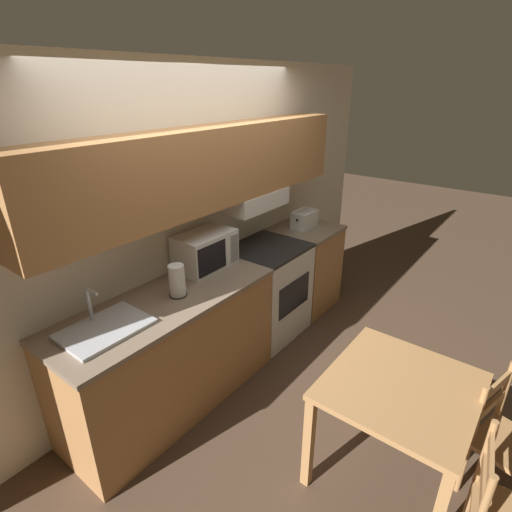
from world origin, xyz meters
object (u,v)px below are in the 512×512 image
sink_basin (105,328)px  chair_right_of_table (507,443)px  toaster (304,219)px  microwave (205,251)px  paper_towel_roll (177,281)px  stove_range (267,290)px  dining_table (399,398)px

sink_basin → chair_right_of_table: 2.54m
toaster → chair_right_of_table: 2.60m
microwave → chair_right_of_table: microwave is taller
sink_basin → chair_right_of_table: sink_basin is taller
sink_basin → paper_towel_roll: 0.60m
stove_range → toaster: size_ratio=3.16×
sink_basin → dining_table: bearing=-60.5°
stove_range → sink_basin: (-1.74, -0.00, 0.48)m
microwave → chair_right_of_table: 2.43m
paper_towel_roll → chair_right_of_table: 2.33m
chair_right_of_table → sink_basin: bearing=133.3°
stove_range → sink_basin: 1.80m
dining_table → chair_right_of_table: (0.27, -0.58, -0.21)m
stove_range → paper_towel_roll: (-1.15, -0.03, 0.59)m
stove_range → dining_table: size_ratio=1.07×
stove_range → sink_basin: sink_basin is taller
toaster → chair_right_of_table: size_ratio=0.35×
stove_range → dining_table: 1.81m
stove_range → dining_table: bearing=-117.4°
sink_basin → dining_table: size_ratio=0.61×
sink_basin → chair_right_of_table: size_ratio=0.64×
microwave → paper_towel_roll: microwave is taller
dining_table → paper_towel_roll: bearing=101.3°
paper_towel_roll → chair_right_of_table: size_ratio=0.29×
microwave → toaster: 1.37m
sink_basin → toaster: bearing=0.4°
sink_basin → dining_table: (0.91, -1.60, -0.33)m
toaster → paper_towel_roll: bearing=-178.7°
chair_right_of_table → dining_table: bearing=130.1°
stove_range → toaster: 0.89m
paper_towel_roll → toaster: bearing=1.3°
chair_right_of_table → toaster: bearing=75.4°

